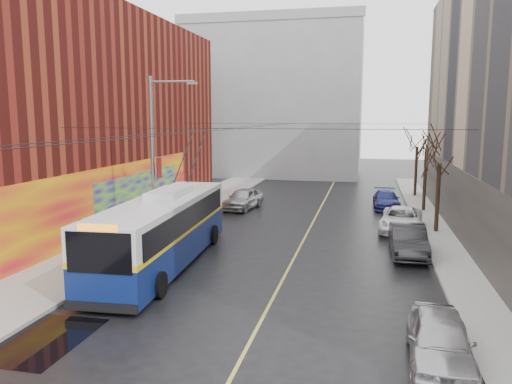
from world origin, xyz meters
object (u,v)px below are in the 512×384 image
following_car (243,199)px  pedestrian_b (151,218)px  streetlight_pole (155,156)px  parked_car_a (440,340)px  parked_car_b (408,240)px  tree_near (440,150)px  trolleybus (163,230)px  pedestrian_a (83,238)px  tree_far (418,138)px  tree_mid (427,140)px  parked_car_d (386,200)px  parked_car_c (401,220)px

following_car → pedestrian_b: size_ratio=2.41×
streetlight_pole → following_car: size_ratio=1.95×
streetlight_pole → parked_car_a: 17.47m
parked_car_b → following_car: following_car is taller
pedestrian_b → tree_near: bearing=-57.9°
tree_near → trolleybus: tree_near is taller
tree_near → pedestrian_a: size_ratio=3.40×
trolleybus → tree_near: bearing=32.2°
following_car → parked_car_b: bearing=-33.7°
tree_far → pedestrian_b: size_ratio=3.43×
following_car → pedestrian_b: (-3.03, -9.71, 0.32)m
tree_mid → tree_near: bearing=-90.0°
parked_car_a → parked_car_d: (-0.63, 24.67, -0.06)m
trolleybus → pedestrian_a: (-4.04, -0.16, -0.60)m
parked_car_c → parked_car_d: size_ratio=1.13×
trolleybus → pedestrian_a: bearing=179.1°
tree_far → parked_car_b: tree_far is taller
tree_far → following_car: (-13.19, -8.70, -4.36)m
parked_car_c → pedestrian_a: 18.25m
tree_near → following_car: size_ratio=1.39×
tree_near → parked_car_a: bearing=-96.8°
parked_car_c → pedestrian_a: (-15.39, -9.81, 0.37)m
streetlight_pole → tree_near: (15.14, 6.00, 0.13)m
tree_far → pedestrian_b: bearing=-131.4°
streetlight_pole → pedestrian_a: streetlight_pole is taller
tree_far → parked_car_d: size_ratio=1.42×
parked_car_d → following_car: size_ratio=1.00×
parked_car_a → tree_near: bearing=85.7°
tree_far → pedestrian_a: bearing=-126.3°
parked_car_b → pedestrian_a: 15.99m
pedestrian_a → streetlight_pole: bearing=-46.4°
streetlight_pole → parked_car_c: streetlight_pole is taller
following_car → pedestrian_a: 15.51m
tree_far → following_car: size_ratio=1.42×
parked_car_b → parked_car_d: (-0.63, 13.21, -0.11)m
parked_car_c → pedestrian_b: 14.95m
following_car → pedestrian_a: (-4.20, -14.93, 0.31)m
pedestrian_a → tree_far: bearing=-51.0°
tree_far → parked_car_a: bearing=-93.7°
parked_car_d → pedestrian_a: size_ratio=2.46×
parked_car_c → pedestrian_b: bearing=-155.9°
parked_car_b → following_car: (-11.19, 10.59, 0.01)m
tree_mid → following_car: tree_mid is taller
parked_car_c → parked_car_d: (-0.63, 7.74, -0.05)m
trolleybus → pedestrian_a: 4.09m
tree_mid → pedestrian_b: 20.26m
tree_near → parked_car_d: (-2.63, 7.92, -4.30)m
following_car → parked_car_a: bearing=-53.4°
streetlight_pole → tree_mid: (15.14, 13.00, 0.41)m
tree_far → parked_car_c: bearing=-98.2°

